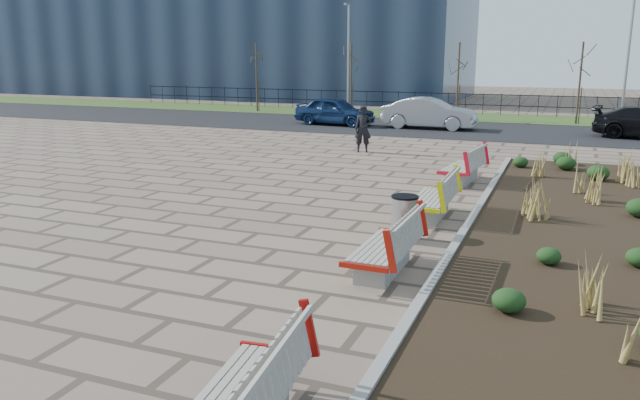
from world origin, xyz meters
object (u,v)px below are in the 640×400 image
at_px(pedestrian, 363,129).
at_px(lamp_west, 348,61).
at_px(car_silver, 429,113).
at_px(bench_a, 237,390).
at_px(bench_d, 462,165).
at_px(litter_bin, 404,218).
at_px(bench_b, 383,243).
at_px(car_blue, 335,111).
at_px(lamp_east, 627,63).
at_px(bench_c, 431,196).

distance_m(pedestrian, lamp_west, 13.04).
bearing_deg(car_silver, bench_a, -171.74).
bearing_deg(bench_a, bench_d, 83.79).
relative_size(bench_d, litter_bin, 2.44).
bearing_deg(pedestrian, bench_a, -93.54).
relative_size(car_silver, lamp_west, 0.73).
xyz_separation_m(bench_b, bench_d, (0.00, 7.88, 0.00)).
height_order(pedestrian, car_blue, pedestrian).
relative_size(car_blue, lamp_east, 0.67).
bearing_deg(bench_b, litter_bin, 94.73).
xyz_separation_m(car_silver, lamp_west, (-5.52, 4.13, 2.30)).
bearing_deg(bench_c, car_blue, 116.77).
xyz_separation_m(bench_b, litter_bin, (-0.13, 1.93, -0.07)).
relative_size(bench_b, lamp_east, 0.35).
bearing_deg(bench_a, lamp_west, 101.11).
bearing_deg(car_blue, bench_c, -146.13).
xyz_separation_m(pedestrian, car_blue, (-3.92, 7.60, -0.14)).
relative_size(bench_d, car_silver, 0.48).
bearing_deg(car_silver, bench_c, -167.50).
height_order(bench_a, lamp_west, lamp_west).
height_order(bench_b, lamp_west, lamp_west).
relative_size(bench_b, bench_d, 1.00).
xyz_separation_m(bench_d, pedestrian, (-4.24, 4.11, 0.34)).
xyz_separation_m(bench_b, car_silver, (-3.48, 19.80, 0.24)).
height_order(litter_bin, car_blue, car_blue).
bearing_deg(car_blue, bench_d, -138.54).
relative_size(bench_a, litter_bin, 2.44).
relative_size(bench_a, bench_c, 1.00).
bearing_deg(lamp_east, car_silver, -154.04).
distance_m(bench_d, lamp_west, 18.57).
height_order(bench_d, litter_bin, bench_d).
bearing_deg(pedestrian, lamp_east, 34.67).
relative_size(litter_bin, lamp_east, 0.14).
relative_size(pedestrian, lamp_west, 0.28).
bearing_deg(bench_b, lamp_west, 111.43).
height_order(pedestrian, lamp_east, lamp_east).
distance_m(bench_c, lamp_east, 20.92).
height_order(bench_b, pedestrian, pedestrian).
bearing_deg(lamp_east, pedestrian, -127.73).
height_order(bench_d, car_blue, car_blue).
height_order(bench_a, pedestrian, pedestrian).
bearing_deg(bench_b, pedestrian, 110.28).
bearing_deg(bench_a, car_silver, 91.80).
relative_size(bench_c, car_silver, 0.48).
distance_m(litter_bin, lamp_east, 22.74).
bearing_deg(litter_bin, lamp_east, 76.87).
xyz_separation_m(bench_a, lamp_east, (5.00, 28.86, 2.54)).
bearing_deg(car_blue, pedestrian, -146.11).
height_order(car_blue, lamp_east, lamp_east).
bearing_deg(lamp_west, lamp_east, 0.00).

